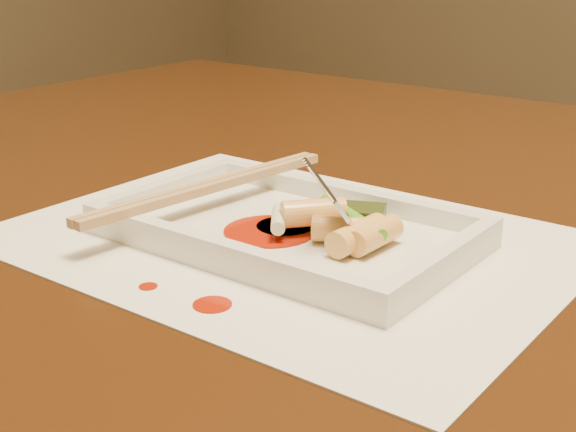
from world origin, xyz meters
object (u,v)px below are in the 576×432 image
Objects in this scene: table at (426,300)px; fork at (389,139)px; chopstick_a at (204,186)px; placemat at (288,240)px; plate_base at (288,234)px.

fork is at bearing -75.47° from table.
fork is (0.15, 0.02, 0.06)m from chopstick_a.
chopstick_a reaches higher than table.
table is 10.00× the size of fork.
chopstick_a is (-0.08, 0.00, 0.03)m from placemat.
placemat is at bearing 0.00° from chopstick_a.
plate_base is 1.09× the size of chopstick_a.
fork reaches higher than plate_base.
chopstick_a is at bearing 180.00° from placemat.
chopstick_a is (-0.11, -0.17, 0.13)m from table.
chopstick_a is 1.71× the size of fork.
chopstick_a is at bearing -173.25° from fork.
plate_base is 0.08m from chopstick_a.
placemat is at bearing -100.80° from table.
placemat is 0.00m from plate_base.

